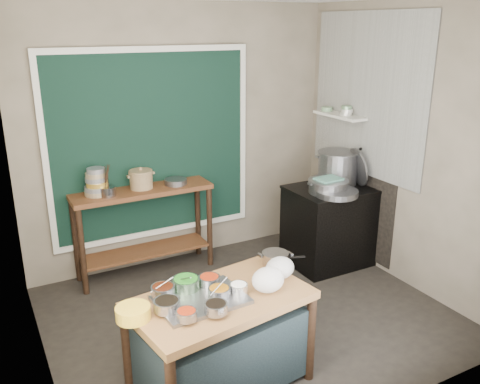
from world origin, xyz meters
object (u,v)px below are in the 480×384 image
condiment_tray (201,300)px  ceramic_crock (141,180)px  stove_block (330,227)px  saucepan (275,259)px  utensil_cup (108,191)px  back_counter (145,231)px  steamer (328,186)px  prep_table (221,343)px  stock_pot (337,168)px  yellow_basin (133,313)px

condiment_tray → ceramic_crock: bearing=83.0°
stove_block → saucepan: saucepan is taller
stove_block → utensil_cup: size_ratio=5.56×
back_counter → steamer: 2.00m
ceramic_crock → steamer: size_ratio=0.59×
back_counter → condiment_tray: size_ratio=2.41×
prep_table → condiment_tray: 0.42m
saucepan → steamer: size_ratio=0.49×
stock_pot → steamer: size_ratio=1.06×
back_counter → utensil_cup: bearing=-170.9°
condiment_tray → yellow_basin: yellow_basin is taller
prep_table → steamer: bearing=24.5°
condiment_tray → stock_pot: (2.28, 1.40, 0.30)m
steamer → condiment_tray: bearing=-149.4°
saucepan → utensil_cup: (-0.85, 1.75, 0.19)m
steamer → ceramic_crock: bearing=153.5°
stove_block → ceramic_crock: (-1.89, 0.76, 0.61)m
stove_block → stock_pot: bearing=38.2°
saucepan → stock_pot: 1.97m
yellow_basin → stock_pot: (2.76, 1.39, 0.27)m
prep_table → condiment_tray: condiment_tray is taller
yellow_basin → utensil_cup: (0.36, 1.95, 0.20)m
stove_block → ceramic_crock: size_ratio=3.53×
saucepan → ceramic_crock: 1.92m
condiment_tray → ceramic_crock: size_ratio=2.36×
steamer → saucepan: bearing=-142.4°
steamer → utensil_cup: bearing=159.7°
condiment_tray → stove_block: bearing=31.0°
prep_table → stove_block: (2.00, 1.30, 0.05)m
stove_block → stock_pot: (0.14, 0.11, 0.64)m
back_counter → saucepan: (0.49, -1.81, 0.33)m
stock_pot → condiment_tray: bearing=-148.5°
prep_table → back_counter: back_counter is taller
saucepan → ceramic_crock: bearing=125.8°
yellow_basin → ceramic_crock: 2.18m
prep_table → ceramic_crock: (0.11, 2.06, 0.66)m
stove_block → ceramic_crock: 2.13m
yellow_basin → back_counter: bearing=70.3°
stove_block → saucepan: bearing=-142.6°
back_counter → condiment_tray: 2.06m
saucepan → ceramic_crock: size_ratio=0.84×
yellow_basin → stove_block: bearing=26.1°
prep_table → steamer: (1.85, 1.19, 0.58)m
back_counter → saucepan: bearing=-74.8°
saucepan → steamer: bearing=58.6°
utensil_cup → condiment_tray: bearing=-86.6°
back_counter → saucepan: back_counter is taller
utensil_cup → stove_block: bearing=-16.5°
saucepan → back_counter: bearing=126.2°
stove_block → yellow_basin: size_ratio=3.96×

